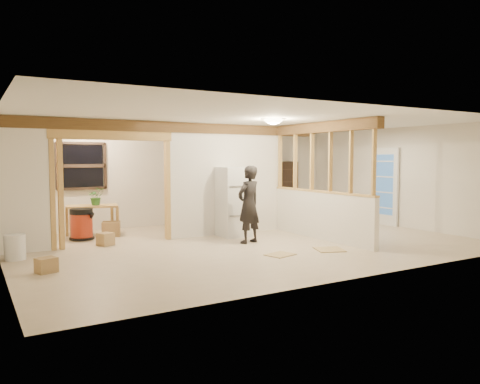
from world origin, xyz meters
TOP-DOWN VIEW (x-y plane):
  - floor at (0.00, 0.00)m, footprint 9.00×6.50m
  - ceiling at (0.00, 0.00)m, footprint 9.00×6.50m
  - wall_back at (0.00, 3.25)m, footprint 9.00×0.01m
  - wall_front at (0.00, -3.25)m, footprint 9.00×0.01m
  - wall_right at (4.50, 0.00)m, footprint 0.01×6.50m
  - partition_left_stub at (-4.05, 1.20)m, footprint 0.90×0.12m
  - partition_center at (0.20, 1.20)m, footprint 2.80×0.12m
  - doorway_frame at (-2.40, 1.20)m, footprint 2.46×0.14m
  - header_beam_back at (-1.00, 1.20)m, footprint 7.00×0.18m
  - header_beam_right at (1.60, -0.40)m, footprint 0.18×3.30m
  - pony_wall at (1.60, -0.40)m, footprint 0.12×3.20m
  - stud_partition at (1.60, -0.40)m, footprint 0.14×3.20m
  - window_back at (-2.60, 3.17)m, footprint 1.12×0.10m
  - french_door at (4.42, 0.40)m, footprint 0.12×0.86m
  - ceiling_dome_main at (0.30, -0.50)m, footprint 0.36×0.36m
  - ceiling_dome_util at (-2.50, 2.30)m, footprint 0.32×0.32m
  - hanging_bulb at (-2.00, 1.60)m, footprint 0.07×0.07m
  - refrigerator at (0.16, 0.83)m, footprint 0.63×0.61m
  - woman at (0.01, -0.05)m, footprint 0.66×0.53m
  - work_table at (-2.54, 2.46)m, footprint 1.18×0.76m
  - potted_plant at (-2.46, 2.40)m, footprint 0.36×0.31m
  - shop_vac at (-2.86, 2.06)m, footprint 0.63×0.63m
  - bookshelf at (3.12, 3.04)m, footprint 0.82×0.27m
  - bucket at (-4.26, 0.61)m, footprint 0.44×0.44m
  - box_util_a at (-2.19, 2.21)m, footprint 0.47×0.44m
  - box_util_b at (-2.58, 1.17)m, footprint 0.35×0.35m
  - box_front at (-3.93, -0.62)m, footprint 0.34×0.31m
  - floor_panel_near at (0.94, -1.46)m, footprint 0.65×0.65m
  - floor_panel_far at (-0.13, -1.36)m, footprint 0.56×0.50m

SIDE VIEW (x-z plane):
  - floor at x=0.00m, z-range -0.01..0.00m
  - floor_panel_far at x=-0.13m, z-range 0.00..0.02m
  - floor_panel_near at x=0.94m, z-range 0.00..0.02m
  - box_front at x=-3.93m, z-range 0.00..0.23m
  - box_util_b at x=-2.58m, z-range 0.00..0.25m
  - box_util_a at x=-2.19m, z-range 0.00..0.33m
  - bucket at x=-4.26m, z-range 0.00..0.44m
  - shop_vac at x=-2.86m, z-range 0.00..0.67m
  - work_table at x=-2.54m, z-range 0.00..0.69m
  - pony_wall at x=1.60m, z-range 0.00..1.00m
  - refrigerator at x=0.16m, z-range 0.00..1.54m
  - woman at x=0.01m, z-range 0.00..1.58m
  - bookshelf at x=3.12m, z-range 0.00..1.63m
  - potted_plant at x=-2.46m, z-range 0.69..1.08m
  - french_door at x=4.42m, z-range 0.00..2.00m
  - doorway_frame at x=-2.40m, z-range 0.00..2.20m
  - wall_back at x=0.00m, z-range 0.00..2.50m
  - wall_front at x=0.00m, z-range 0.00..2.50m
  - wall_right at x=4.50m, z-range 0.00..2.50m
  - partition_left_stub at x=-4.05m, z-range 0.00..2.50m
  - partition_center at x=0.20m, z-range 0.00..2.50m
  - window_back at x=-2.60m, z-range 1.00..2.10m
  - stud_partition at x=1.60m, z-range 1.00..2.32m
  - hanging_bulb at x=-2.00m, z-range 2.15..2.22m
  - header_beam_back at x=-1.00m, z-range 2.27..2.49m
  - header_beam_right at x=1.60m, z-range 2.27..2.49m
  - ceiling_dome_main at x=0.30m, z-range 2.40..2.56m
  - ceiling_dome_util at x=-2.50m, z-range 2.41..2.55m
  - ceiling at x=0.00m, z-range 2.50..2.50m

